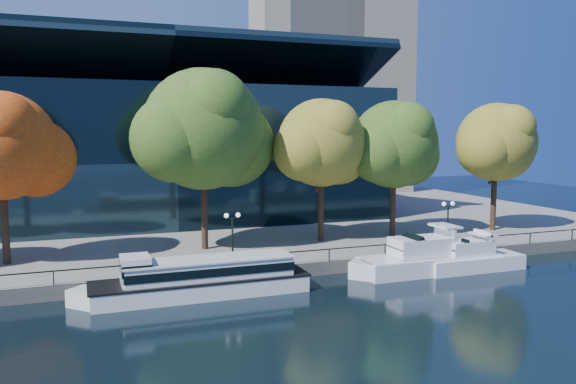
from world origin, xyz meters
name	(u,v)px	position (x,y,z in m)	size (l,w,h in m)	color
ground	(283,291)	(0.00, 0.00, 0.00)	(160.00, 160.00, 0.00)	black
promenade	(189,213)	(0.00, 36.38, 0.50)	(90.00, 67.08, 1.00)	slate
railing	(269,254)	(0.00, 3.25, 1.94)	(88.20, 0.08, 0.99)	black
convention_building	(161,153)	(-4.00, 31.79, 8.51)	(50.00, 24.57, 21.43)	black
office_tower	(328,4)	(28.00, 55.00, 33.02)	(22.50, 22.50, 65.90)	tan
tour_boat	(196,277)	(-5.96, 0.92, 1.30)	(16.07, 3.59, 3.05)	silver
cruiser_near	(424,258)	(12.14, 0.88, 1.15)	(12.83, 3.30, 3.72)	white
cruiser_far	(468,258)	(15.85, 0.29, 1.00)	(9.68, 2.68, 3.16)	white
tree_1	(3,148)	(-18.46, 10.89, 9.89)	(10.29, 8.44, 13.19)	black
tree_2	(206,132)	(-2.98, 11.14, 11.09)	(12.88, 10.56, 15.46)	black
tree_3	(323,145)	(7.86, 11.00, 9.91)	(10.07, 8.25, 13.11)	black
tree_4	(396,146)	(15.44, 10.92, 9.69)	(10.51, 8.62, 13.07)	black
tree_5	(497,144)	(26.83, 10.13, 9.85)	(9.94, 8.15, 13.00)	black
lamp_1	(232,227)	(-2.46, 4.50, 3.98)	(1.26, 0.36, 4.03)	black
lamp_2	(448,214)	(16.94, 4.50, 3.98)	(1.26, 0.36, 4.03)	black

